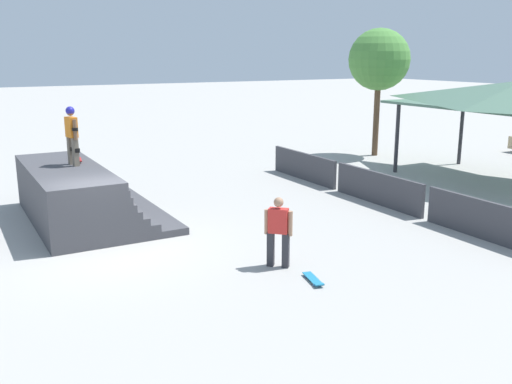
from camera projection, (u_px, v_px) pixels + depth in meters
name	position (u px, v px, depth m)	size (l,w,h in m)	color
ground_plane	(111.00, 248.00, 14.42)	(160.00, 160.00, 0.00)	#A3A09B
quarter_pipe_ramp	(77.00, 197.00, 16.69)	(5.77, 3.60, 1.63)	#424247
skater_on_deck	(72.00, 132.00, 16.45)	(0.74, 0.29, 1.71)	#6B6051
skateboard_on_deck	(78.00, 160.00, 17.20)	(0.81, 0.33, 0.09)	silver
bystander_walking	(278.00, 229.00, 12.98)	(0.54, 0.54, 1.65)	#2D2D33
skateboard_on_ground	(314.00, 279.00, 12.28)	(0.84, 0.38, 0.09)	blue
barrier_fence	(378.00, 188.00, 18.61)	(12.73, 0.12, 1.05)	#3D3D42
tree_beside_pavilion	(379.00, 60.00, 26.72)	(2.88, 2.88, 5.99)	brown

